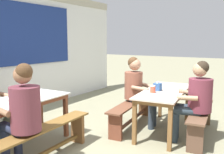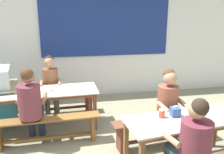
% 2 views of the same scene
% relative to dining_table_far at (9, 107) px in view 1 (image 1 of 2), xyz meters
% --- Properties ---
extents(ground_plane, '(40.00, 40.00, 0.00)m').
position_rel_dining_table_far_xyz_m(ground_plane, '(1.12, -1.27, -0.66)').
color(ground_plane, gray).
extents(backdrop_wall, '(7.49, 0.23, 2.74)m').
position_rel_dining_table_far_xyz_m(backdrop_wall, '(1.13, 1.68, 0.78)').
color(backdrop_wall, silver).
rests_on(backdrop_wall, ground_plane).
extents(dining_table_far, '(1.88, 0.78, 0.73)m').
position_rel_dining_table_far_xyz_m(dining_table_far, '(0.00, 0.00, 0.00)').
color(dining_table_far, silver).
rests_on(dining_table_far, ground_plane).
extents(dining_table_near, '(1.76, 0.87, 0.73)m').
position_rel_dining_table_far_xyz_m(dining_table_near, '(1.97, -1.53, -0.00)').
color(dining_table_near, beige).
rests_on(dining_table_near, ground_plane).
extents(bench_far_front, '(1.75, 0.34, 0.47)m').
position_rel_dining_table_far_xyz_m(bench_far_front, '(0.03, -0.60, -0.35)').
color(bench_far_front, brown).
rests_on(bench_far_front, ground_plane).
extents(bench_near_back, '(1.73, 0.48, 0.47)m').
position_rel_dining_table_far_xyz_m(bench_near_back, '(1.89, -0.93, -0.34)').
color(bench_near_back, brown).
rests_on(bench_near_back, ground_plane).
extents(bench_near_front, '(1.61, 0.46, 0.47)m').
position_rel_dining_table_far_xyz_m(bench_near_front, '(2.04, -2.13, -0.35)').
color(bench_near_front, brown).
rests_on(bench_near_front, ground_plane).
extents(person_right_near_table, '(0.48, 0.60, 1.28)m').
position_rel_dining_table_far_xyz_m(person_right_near_table, '(1.97, -0.99, 0.08)').
color(person_right_near_table, '#2F3945').
rests_on(person_right_near_table, ground_plane).
extents(person_left_back_turned, '(0.49, 0.58, 1.32)m').
position_rel_dining_table_far_xyz_m(person_left_back_turned, '(-0.20, -0.56, 0.10)').
color(person_left_back_turned, '#272E46').
rests_on(person_left_back_turned, ground_plane).
extents(person_near_front, '(0.52, 0.59, 1.28)m').
position_rel_dining_table_far_xyz_m(person_near_front, '(1.76, -2.10, 0.08)').
color(person_near_front, '#2B3944').
rests_on(person_near_front, ground_plane).
extents(tissue_box, '(0.12, 0.12, 0.15)m').
position_rel_dining_table_far_xyz_m(tissue_box, '(1.86, -1.43, 0.14)').
color(tissue_box, '#325A96').
rests_on(tissue_box, dining_table_near).
extents(condiment_jar, '(0.09, 0.09, 0.12)m').
position_rel_dining_table_far_xyz_m(condiment_jar, '(1.66, -1.43, 0.13)').
color(condiment_jar, '#D1523A').
rests_on(condiment_jar, dining_table_near).
extents(soup_bowl, '(0.15, 0.15, 0.05)m').
position_rel_dining_table_far_xyz_m(soup_bowl, '(0.04, -0.01, 0.10)').
color(soup_bowl, silver).
rests_on(soup_bowl, dining_table_far).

